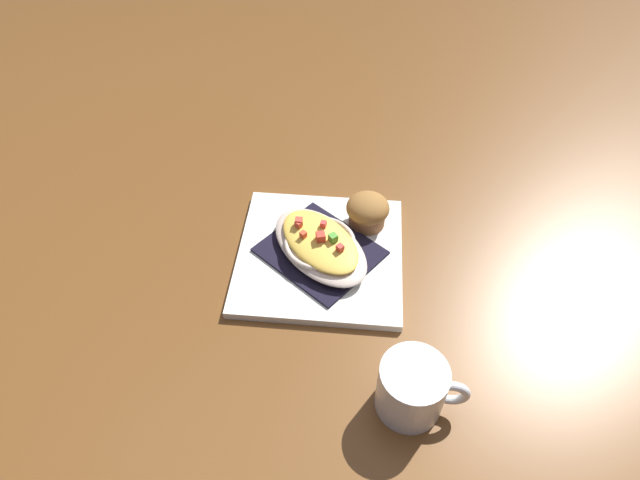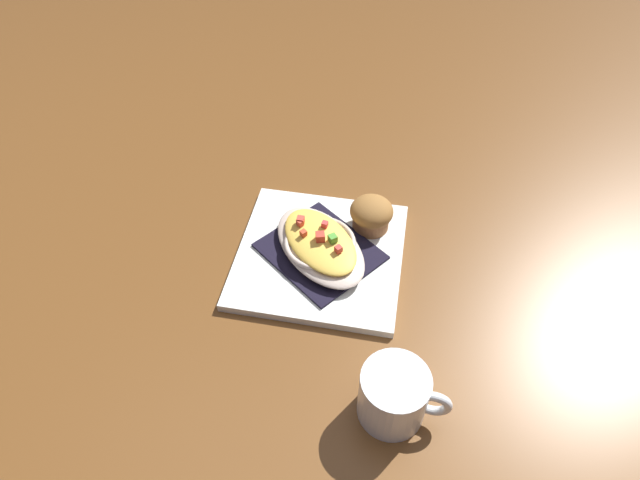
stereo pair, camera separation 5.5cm
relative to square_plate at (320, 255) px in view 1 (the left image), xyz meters
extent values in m
plane|color=brown|center=(0.00, 0.00, -0.01)|extent=(2.60, 2.60, 0.00)
cube|color=white|center=(0.00, 0.00, 0.00)|extent=(0.33, 0.33, 0.01)
cube|color=black|center=(0.00, 0.00, 0.01)|extent=(0.23, 0.23, 0.00)
ellipsoid|color=beige|center=(0.00, 0.00, 0.02)|extent=(0.23, 0.19, 0.02)
torus|color=beige|center=(0.00, 0.00, 0.03)|extent=(0.16, 0.16, 0.01)
ellipsoid|color=#F2C44A|center=(0.00, 0.00, 0.03)|extent=(0.19, 0.16, 0.02)
cube|color=#D13E3B|center=(0.02, -0.01, 0.05)|extent=(0.01, 0.01, 0.01)
cube|color=#D84036|center=(-0.03, -0.03, 0.05)|extent=(0.01, 0.01, 0.01)
cube|color=red|center=(-0.01, 0.00, 0.05)|extent=(0.01, 0.01, 0.01)
cube|color=#D84829|center=(0.01, 0.03, 0.05)|extent=(0.01, 0.01, 0.01)
cube|color=#DA4734|center=(0.03, 0.03, 0.05)|extent=(0.01, 0.01, 0.01)
cube|color=#4FA235|center=(-0.01, -0.02, 0.05)|extent=(0.02, 0.02, 0.01)
cube|color=#D54435|center=(0.03, 0.03, 0.05)|extent=(0.01, 0.01, 0.01)
cylinder|color=#9B6138|center=(0.05, -0.09, 0.02)|extent=(0.06, 0.06, 0.03)
ellipsoid|color=olive|center=(0.05, -0.09, 0.04)|extent=(0.07, 0.07, 0.04)
ellipsoid|color=#4C0F23|center=(0.05, -0.09, 0.05)|extent=(0.03, 0.03, 0.01)
cylinder|color=white|center=(-0.27, -0.08, 0.04)|extent=(0.09, 0.09, 0.08)
torus|color=white|center=(-0.29, -0.13, 0.04)|extent=(0.03, 0.05, 0.05)
cylinder|color=#4C2D14|center=(-0.27, -0.08, 0.02)|extent=(0.08, 0.08, 0.05)
camera|label=1|loc=(-0.58, 0.09, 0.69)|focal=30.54mm
camera|label=2|loc=(-0.59, 0.04, 0.69)|focal=30.54mm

